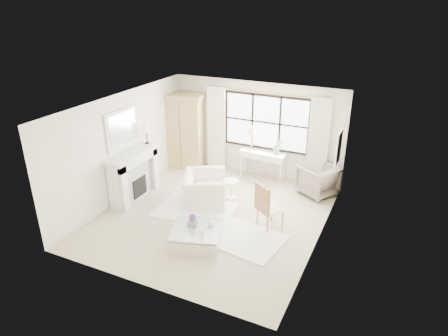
{
  "coord_description": "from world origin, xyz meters",
  "views": [
    {
      "loc": [
        3.76,
        -7.37,
        4.87
      ],
      "look_at": [
        0.2,
        0.2,
        1.2
      ],
      "focal_mm": 32.0,
      "sensor_mm": 36.0,
      "label": 1
    }
  ],
  "objects_px": {
    "armoire": "(185,131)",
    "club_armchair": "(205,189)",
    "coffee_table": "(197,237)",
    "console_table": "(262,165)"
  },
  "relations": [
    {
      "from": "armoire",
      "to": "club_armchair",
      "type": "bearing_deg",
      "value": -59.14
    },
    {
      "from": "armoire",
      "to": "club_armchair",
      "type": "xyz_separation_m",
      "value": [
        1.58,
        -1.82,
        -0.76
      ]
    },
    {
      "from": "console_table",
      "to": "coffee_table",
      "type": "height_order",
      "value": "console_table"
    },
    {
      "from": "club_armchair",
      "to": "coffee_table",
      "type": "relative_size",
      "value": 0.93
    },
    {
      "from": "armoire",
      "to": "console_table",
      "type": "height_order",
      "value": "armoire"
    },
    {
      "from": "club_armchair",
      "to": "coffee_table",
      "type": "distance_m",
      "value": 1.87
    },
    {
      "from": "armoire",
      "to": "console_table",
      "type": "distance_m",
      "value": 2.51
    },
    {
      "from": "club_armchair",
      "to": "coffee_table",
      "type": "xyz_separation_m",
      "value": [
        0.71,
        -1.72,
        -0.2
      ]
    },
    {
      "from": "console_table",
      "to": "coffee_table",
      "type": "xyz_separation_m",
      "value": [
        -0.1,
        -3.72,
        -0.22
      ]
    },
    {
      "from": "club_armchair",
      "to": "coffee_table",
      "type": "bearing_deg",
      "value": 177.29
    }
  ]
}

